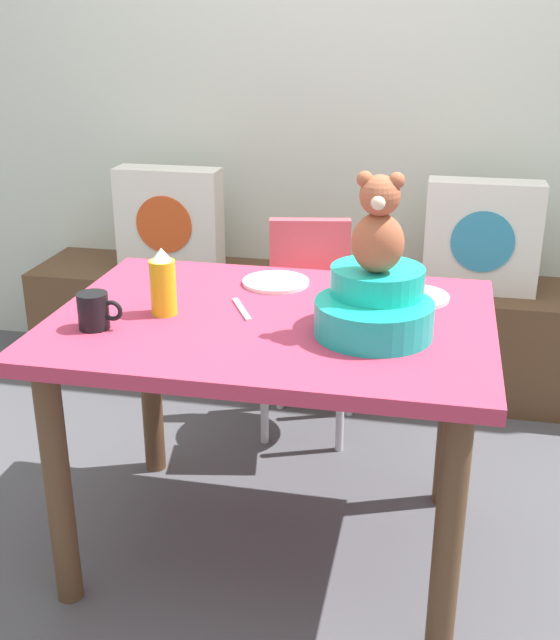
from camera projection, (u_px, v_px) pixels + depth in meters
name	position (u px, v px, depth m)	size (l,w,h in m)	color
ground_plane	(273.00, 544.00, 2.39)	(8.00, 8.00, 0.00)	#4C4C51
back_wall	(347.00, 64.00, 3.24)	(4.40, 0.10, 2.60)	silver
window_bench	(332.00, 330.00, 3.38)	(2.60, 0.44, 0.46)	brown
pillow_floral_left	(170.00, 220.00, 3.33)	(0.44, 0.15, 0.44)	white
pillow_floral_right	(482.00, 237.00, 3.09)	(0.44, 0.15, 0.44)	white
book_stack	(351.00, 274.00, 3.27)	(0.20, 0.14, 0.05)	#A2574B
dining_table	(273.00, 355.00, 2.17)	(1.18, 0.85, 0.74)	#B73351
highchair	(310.00, 300.00, 2.88)	(0.38, 0.49, 0.79)	#D84C59
infant_seat_teal	(375.00, 305.00, 1.99)	(0.30, 0.33, 0.16)	#19B8A5
teddy_bear	(379.00, 226.00, 1.92)	(0.13, 0.12, 0.25)	#AC5B3D
ketchup_bottle	(163.00, 283.00, 2.11)	(0.07, 0.07, 0.18)	gold
coffee_mug	(94.00, 311.00, 2.02)	(0.12, 0.08, 0.09)	black
dinner_plate_near	(276.00, 282.00, 2.37)	(0.20, 0.20, 0.01)	white
dinner_plate_far	(414.00, 297.00, 2.25)	(0.20, 0.20, 0.01)	white
table_fork	(242.00, 309.00, 2.16)	(0.02, 0.17, 0.01)	silver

